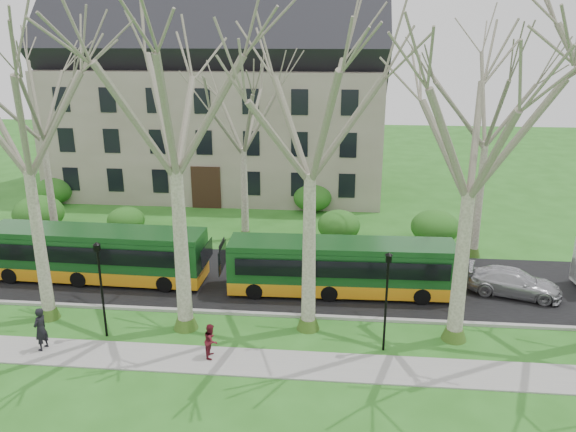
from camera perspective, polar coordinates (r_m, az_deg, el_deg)
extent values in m
plane|color=#28651C|center=(25.59, -4.31, -11.57)|extent=(120.00, 120.00, 0.00)
cube|color=gray|center=(23.47, -5.35, -14.50)|extent=(70.00, 2.00, 0.06)
cube|color=black|center=(30.41, -2.58, -6.41)|extent=(80.00, 8.00, 0.06)
cube|color=#A5A39E|center=(26.85, -3.77, -9.86)|extent=(80.00, 0.25, 0.14)
cube|color=gray|center=(47.57, -6.81, 8.76)|extent=(26.00, 12.00, 10.00)
cylinder|color=black|center=(25.48, -18.35, -7.59)|extent=(0.10, 0.10, 4.00)
cube|color=black|center=(24.66, -18.84, -3.07)|extent=(0.22, 0.22, 0.30)
cylinder|color=black|center=(23.53, 9.90, -9.09)|extent=(0.10, 0.10, 4.00)
cube|color=black|center=(22.64, 10.19, -4.25)|extent=(0.22, 0.22, 0.30)
ellipsoid|color=#2B5718|center=(41.02, -23.98, 0.02)|extent=(2.60, 2.60, 2.00)
ellipsoid|color=#2B5718|center=(38.46, -16.15, -0.24)|extent=(2.60, 2.60, 2.00)
ellipsoid|color=#2B5718|center=(35.83, 5.19, -0.92)|extent=(2.60, 2.60, 2.00)
ellipsoid|color=#2B5718|center=(36.33, 14.69, -1.19)|extent=(2.60, 2.60, 2.00)
ellipsoid|color=#2B5718|center=(47.00, -22.66, 2.36)|extent=(2.60, 2.60, 2.00)
ellipsoid|color=#2B5718|center=(41.59, 2.51, 1.85)|extent=(2.60, 2.60, 2.00)
imported|color=#AEAEB3|center=(30.55, 21.94, -6.26)|extent=(4.89, 3.02, 1.32)
imported|color=black|center=(25.78, -23.84, -10.45)|extent=(0.58, 0.76, 1.87)
imported|color=maroon|center=(23.49, -7.82, -12.41)|extent=(0.57, 0.72, 1.45)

